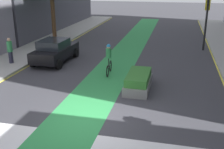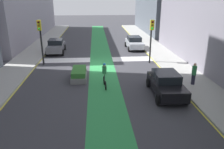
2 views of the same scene
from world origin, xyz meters
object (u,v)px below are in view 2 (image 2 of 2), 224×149
Objects in this scene: car_grey_right_near at (56,46)px; cyclist_in_lane at (105,75)px; pedestrian_sidewalk_left_a at (194,74)px; traffic_signal_near_left at (151,33)px; car_black_left_far at (166,84)px; median_planter at (79,74)px; car_silver_left_near at (134,43)px; traffic_signal_near_right at (40,34)px.

cyclist_in_lane is at bearing 115.61° from car_grey_right_near.
cyclist_in_lane reaches higher than pedestrian_sidewalk_left_a.
traffic_signal_near_left reaches higher than car_grey_right_near.
traffic_signal_near_left is 11.73m from car_grey_right_near.
car_black_left_far is 7.14m from median_planter.
car_silver_left_near is at bearing -85.74° from traffic_signal_near_left.
car_black_left_far is at bearing 126.44° from car_grey_right_near.
traffic_signal_near_left is at bearing 178.99° from traffic_signal_near_right.
traffic_signal_near_left is 7.93m from car_black_left_far.
cyclist_in_lane is 6.69m from pedestrian_sidewalk_left_a.
median_planter is at bearing 58.79° from car_silver_left_near.
car_silver_left_near is (0.49, -6.55, -2.22)m from traffic_signal_near_left.
car_grey_right_near is 2.30× the size of cyclist_in_lane.
traffic_signal_near_right reaches higher than cyclist_in_lane.
car_black_left_far is 2.87m from pedestrian_sidewalk_left_a.
car_grey_right_near is 2.57× the size of pedestrian_sidewalk_left_a.
car_black_left_far is at bearing 27.93° from pedestrian_sidewalk_left_a.
car_black_left_far is at bearing 84.59° from traffic_signal_near_left.
cyclist_in_lane is (-5.36, 11.18, 0.17)m from car_grey_right_near.
cyclist_in_lane reaches higher than car_grey_right_near.
median_planter is at bearing -29.97° from car_black_left_far.
traffic_signal_near_right is at bearing -27.21° from pedestrian_sidewalk_left_a.
cyclist_in_lane is at bearing 50.34° from traffic_signal_near_left.
traffic_signal_near_left reaches higher than car_silver_left_near.
traffic_signal_near_left is at bearing 152.60° from car_grey_right_near.
cyclist_in_lane is (4.87, 5.88, -2.06)m from traffic_signal_near_left.
median_planter is at bearing 109.69° from car_grey_right_near.
pedestrian_sidewalk_left_a is 9.00m from median_planter.
pedestrian_sidewalk_left_a reaches higher than car_black_left_far.
car_black_left_far is at bearing 150.03° from median_planter.
cyclist_in_lane is (4.15, -1.70, 0.17)m from car_black_left_far.
car_silver_left_near is at bearing -148.04° from traffic_signal_near_right.
pedestrian_sidewalk_left_a is 0.62× the size of median_planter.
car_black_left_far is at bearing 142.08° from traffic_signal_near_right.
car_grey_right_near is at bearing -70.31° from median_planter.
traffic_signal_near_right reaches higher than car_black_left_far.
traffic_signal_near_left is at bearing -95.41° from car_black_left_far.
car_grey_right_near is at bearing -64.39° from cyclist_in_lane.
traffic_signal_near_left is (-10.69, 0.19, -0.03)m from traffic_signal_near_right.
car_silver_left_near reaches higher than median_planter.
median_planter is (-3.80, 4.21, -2.65)m from traffic_signal_near_right.
traffic_signal_near_left is 1.02× the size of car_black_left_far.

